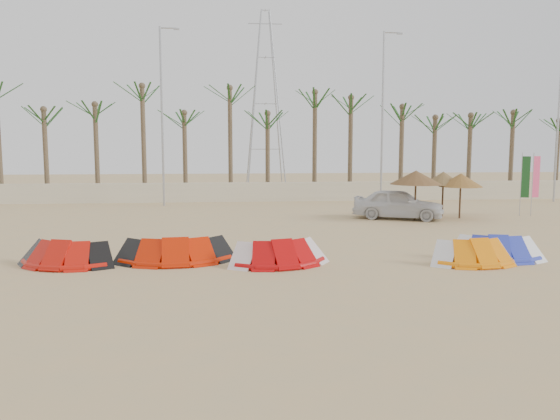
{
  "coord_description": "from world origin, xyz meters",
  "views": [
    {
      "loc": [
        -2.02,
        -14.79,
        3.76
      ],
      "look_at": [
        0.0,
        6.0,
        1.3
      ],
      "focal_mm": 35.0,
      "sensor_mm": 36.0,
      "label": 1
    }
  ],
  "objects": [
    {
      "name": "kite_red_mid",
      "position": [
        -3.71,
        3.17,
        0.42
      ],
      "size": [
        3.78,
        1.78,
        0.9
      ],
      "color": "#C11B01",
      "rests_on": "ground"
    },
    {
      "name": "flag_pink",
      "position": [
        14.43,
        12.91,
        2.02
      ],
      "size": [
        0.45,
        0.08,
        3.4
      ],
      "color": "#A5A8AD",
      "rests_on": "ground"
    },
    {
      "name": "palm_line",
      "position": [
        0.67,
        23.5,
        6.44
      ],
      "size": [
        52.0,
        4.0,
        7.7
      ],
      "color": "brown",
      "rests_on": "ground"
    },
    {
      "name": "flag_green",
      "position": [
        13.85,
        13.02,
        2.01
      ],
      "size": [
        0.44,
        0.14,
        3.4
      ],
      "color": "#A5A8AD",
      "rests_on": "ground"
    },
    {
      "name": "pylon",
      "position": [
        1.0,
        28.0,
        0.0
      ],
      "size": [
        3.0,
        3.0,
        14.0
      ],
      "primitive_type": null,
      "color": "#A5A8AD",
      "rests_on": "ground"
    },
    {
      "name": "kite_orange",
      "position": [
        5.87,
        1.88,
        0.42
      ],
      "size": [
        3.07,
        1.78,
        0.9
      ],
      "color": "orange",
      "rests_on": "ground"
    },
    {
      "name": "ground",
      "position": [
        0.0,
        0.0,
        0.0
      ],
      "size": [
        120.0,
        120.0,
        0.0
      ],
      "primitive_type": "plane",
      "color": "tan",
      "rests_on": "ground"
    },
    {
      "name": "lamp_d",
      "position": [
        20.04,
        20.0,
        5.77
      ],
      "size": [
        1.25,
        0.14,
        11.0
      ],
      "color": "#A5A8AD",
      "rests_on": "ground"
    },
    {
      "name": "kite_blue",
      "position": [
        6.83,
        2.45,
        0.42
      ],
      "size": [
        3.2,
        2.13,
        0.9
      ],
      "color": "#2B39B9",
      "rests_on": "ground"
    },
    {
      "name": "kite_red_right",
      "position": [
        -0.38,
        2.36,
        0.42
      ],
      "size": [
        3.41,
        2.16,
        0.9
      ],
      "color": "#AF0707",
      "rests_on": "ground"
    },
    {
      "name": "lamp_c",
      "position": [
        8.04,
        20.0,
        5.77
      ],
      "size": [
        1.25,
        0.14,
        11.0
      ],
      "color": "#A5A8AD",
      "rests_on": "ground"
    },
    {
      "name": "lamp_b",
      "position": [
        -5.96,
        20.0,
        5.77
      ],
      "size": [
        1.25,
        0.14,
        11.0
      ],
      "color": "#A5A8AD",
      "rests_on": "ground"
    },
    {
      "name": "parasol_left",
      "position": [
        7.45,
        11.87,
        2.18
      ],
      "size": [
        2.6,
        2.6,
        2.53
      ],
      "color": "#4C331E",
      "rests_on": "ground"
    },
    {
      "name": "car",
      "position": [
        6.79,
        12.52,
        0.78
      ],
      "size": [
        4.93,
        3.52,
        1.56
      ],
      "primitive_type": "imported",
      "rotation": [
        0.0,
        0.0,
        1.16
      ],
      "color": "silver",
      "rests_on": "ground"
    },
    {
      "name": "boundary_wall",
      "position": [
        0.0,
        22.0,
        0.65
      ],
      "size": [
        60.0,
        0.3,
        1.3
      ],
      "primitive_type": "cube",
      "color": "beige",
      "rests_on": "ground"
    },
    {
      "name": "parasol_right",
      "position": [
        9.37,
        13.05,
        2.05
      ],
      "size": [
        2.06,
        2.06,
        2.41
      ],
      "color": "#4C331E",
      "rests_on": "ground"
    },
    {
      "name": "kite_red_left",
      "position": [
        -7.12,
        2.88,
        0.42
      ],
      "size": [
        3.41,
        2.25,
        0.9
      ],
      "color": "#BD1208",
      "rests_on": "ground"
    },
    {
      "name": "parasol_mid",
      "position": [
        10.04,
        12.39,
        2.0
      ],
      "size": [
        2.23,
        2.23,
        2.35
      ],
      "color": "#4C331E",
      "rests_on": "ground"
    }
  ]
}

